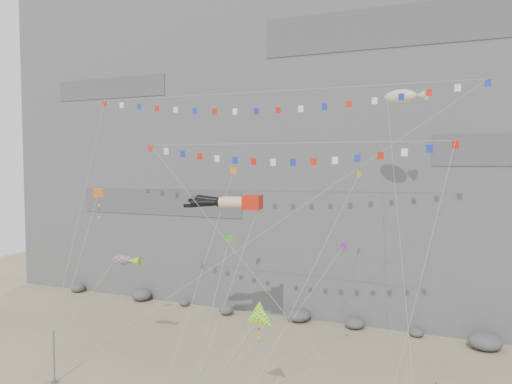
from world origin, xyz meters
TOP-DOWN VIEW (x-y plane):
  - cliff at (0.00, 32.00)m, footprint 80.00×28.00m
  - talus_boulders at (0.00, 17.00)m, footprint 60.00×3.00m
  - anchor_pole_left at (-12.55, -4.35)m, footprint 0.12×0.12m
  - legs_kite at (-2.14, 5.27)m, footprint 6.96×15.40m
  - flag_banner_upper at (-0.13, 8.25)m, footprint 35.00×13.77m
  - flag_banner_lower at (3.03, 3.72)m, footprint 24.72×6.21m
  - harlequin_kite at (-13.17, 1.66)m, footprint 1.76×7.48m
  - fish_windsock at (-11.27, 2.37)m, footprint 5.38×7.52m
  - delta_kite at (3.87, -3.18)m, footprint 4.48×5.66m
  - blimp_windsock at (10.81, 11.04)m, footprint 5.08×13.71m
  - small_kite_a at (-2.90, 7.06)m, footprint 1.35×13.97m
  - small_kite_b at (7.74, 3.37)m, footprint 6.48×10.58m
  - small_kite_c at (-1.49, 3.40)m, footprint 2.42×10.98m
  - small_kite_d at (7.62, 9.19)m, footprint 5.22×15.95m

SIDE VIEW (x-z plane):
  - talus_boulders at x=0.00m, z-range 0.00..1.20m
  - anchor_pole_left at x=-12.55m, z-range 0.00..4.05m
  - delta_kite at x=3.87m, z-range 2.17..11.39m
  - fish_windsock at x=-11.27m, z-range 2.72..14.00m
  - small_kite_b at x=7.74m, z-range 2.61..18.32m
  - small_kite_c at x=-1.49m, z-range 3.08..17.97m
  - legs_kite at x=-2.14m, z-range 3.69..23.28m
  - harlequin_kite at x=-13.17m, z-range 6.35..21.95m
  - small_kite_d at x=7.62m, z-range 4.16..26.68m
  - small_kite_a at x=-2.90m, z-range 5.43..26.27m
  - flag_banner_lower at x=3.03m, z-range 7.72..28.88m
  - blimp_windsock at x=10.81m, z-range 9.47..35.13m
  - flag_banner_upper at x=-0.13m, z-range 8.17..37.79m
  - cliff at x=0.00m, z-range 0.00..50.00m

